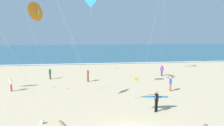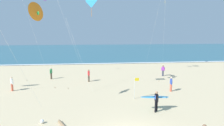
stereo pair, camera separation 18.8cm
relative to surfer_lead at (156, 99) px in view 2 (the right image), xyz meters
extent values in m
cube|color=#2D6075|center=(-2.71, 54.17, -1.01)|extent=(160.00, 60.00, 0.08)
cube|color=white|center=(-2.71, 24.47, -0.96)|extent=(160.00, 0.93, 0.01)
cylinder|color=black|center=(-0.08, -0.27, -0.61)|extent=(0.13, 0.13, 0.88)
cylinder|color=black|center=(0.09, -0.10, -0.61)|extent=(0.13, 0.13, 0.88)
cube|color=black|center=(0.01, -0.18, 0.13)|extent=(0.21, 0.35, 0.60)
cube|color=blue|center=(-0.10, -0.19, 0.17)|extent=(0.02, 0.20, 0.32)
sphere|color=#A87A59|center=(0.01, -0.18, 0.55)|extent=(0.21, 0.21, 0.21)
cylinder|color=black|center=(0.01, -0.41, 0.09)|extent=(0.09, 0.09, 0.56)
cylinder|color=black|center=(0.00, 0.05, 0.24)|extent=(0.09, 0.09, 0.26)
cylinder|color=black|center=(-0.06, 0.13, 0.11)|extent=(0.25, 0.09, 0.14)
ellipsoid|color=#3399D8|center=(-0.01, 0.18, 0.07)|extent=(2.44, 0.62, 0.17)
cube|color=#333333|center=(-0.01, 0.18, 0.11)|extent=(2.13, 0.09, 0.09)
cube|color=#262628|center=(1.01, 0.21, 0.00)|extent=(0.12, 0.02, 0.14)
sphere|color=brown|center=(0.54, -5.92, 0.55)|extent=(0.21, 0.21, 0.21)
cylinder|color=silver|center=(-12.28, 12.53, 4.38)|extent=(2.47, 1.65, 10.66)
cylinder|color=brown|center=(-13.51, 11.72, -1.00)|extent=(0.06, 0.06, 0.10)
cylinder|color=silver|center=(3.31, 11.73, 4.60)|extent=(0.74, 4.66, 11.10)
cylinder|color=brown|center=(3.67, 9.41, -1.00)|extent=(0.06, 0.06, 0.10)
cube|color=#2D99DB|center=(-4.96, 5.73, 8.35)|extent=(1.18, 0.67, 1.33)
cylinder|color=orange|center=(-4.96, 5.73, 7.23)|extent=(0.02, 0.02, 0.91)
cylinder|color=silver|center=(-6.32, 6.48, 2.91)|extent=(2.75, 1.53, 7.73)
cylinder|color=brown|center=(-7.69, 7.24, -1.00)|extent=(0.06, 0.06, 0.10)
cone|color=orange|center=(-9.24, 1.55, 6.85)|extent=(1.10, 1.44, 1.47)
cube|color=green|center=(-9.24, 1.55, 6.71)|extent=(0.46, 0.30, 0.24)
cylinder|color=silver|center=(-10.24, -0.02, 2.82)|extent=(2.00, 3.15, 7.55)
cylinder|color=yellow|center=(7.53, 18.51, 10.46)|extent=(0.02, 0.02, 0.91)
cylinder|color=silver|center=(6.72, 16.32, 4.53)|extent=(1.63, 4.39, 10.96)
cylinder|color=brown|center=(5.91, 14.13, -1.00)|extent=(0.06, 0.06, 0.10)
cylinder|color=silver|center=(-7.23, 6.76, 4.92)|extent=(4.00, 2.03, 11.74)
cylinder|color=brown|center=(-9.22, 7.77, -1.00)|extent=(0.06, 0.06, 0.10)
cylinder|color=#4C3D2D|center=(-5.39, 10.29, -0.63)|extent=(0.22, 0.22, 0.84)
cube|color=red|center=(-5.39, 10.29, 0.06)|extent=(0.27, 0.36, 0.54)
sphere|color=#A87A59|center=(-5.39, 10.29, 0.44)|extent=(0.20, 0.20, 0.20)
cylinder|color=red|center=(-5.32, 10.09, -0.04)|extent=(0.08, 0.08, 0.50)
cylinder|color=red|center=(-5.45, 10.49, -0.04)|extent=(0.08, 0.08, 0.50)
cylinder|color=#D8593F|center=(-13.62, 7.07, -0.63)|extent=(0.22, 0.22, 0.84)
cube|color=white|center=(-13.62, 7.07, 0.06)|extent=(0.34, 0.36, 0.54)
sphere|color=beige|center=(-13.62, 7.07, 0.44)|extent=(0.20, 0.20, 0.20)
cylinder|color=white|center=(-13.75, 7.23, -0.04)|extent=(0.08, 0.08, 0.50)
cylinder|color=white|center=(-13.48, 6.91, -0.04)|extent=(0.08, 0.08, 0.50)
cylinder|color=#4C3D2D|center=(-10.47, 12.26, -0.63)|extent=(0.22, 0.22, 0.84)
cube|color=#339351|center=(-10.47, 12.26, 0.06)|extent=(0.29, 0.37, 0.54)
sphere|color=beige|center=(-10.47, 12.26, 0.44)|extent=(0.20, 0.20, 0.20)
cylinder|color=#339351|center=(-10.55, 12.07, -0.04)|extent=(0.08, 0.08, 0.50)
cylinder|color=#339351|center=(-10.38, 12.45, -0.04)|extent=(0.08, 0.08, 0.50)
cylinder|color=#2D334C|center=(5.29, 12.36, -0.63)|extent=(0.22, 0.22, 0.84)
cube|color=purple|center=(5.29, 12.36, 0.06)|extent=(0.37, 0.32, 0.54)
sphere|color=brown|center=(5.29, 12.36, 0.44)|extent=(0.20, 0.20, 0.20)
cylinder|color=purple|center=(5.12, 12.48, -0.04)|extent=(0.08, 0.08, 0.50)
cylinder|color=purple|center=(5.47, 12.25, -0.04)|extent=(0.08, 0.08, 0.50)
cylinder|color=#D8593F|center=(3.42, 5.02, -0.63)|extent=(0.22, 0.22, 0.84)
cube|color=#3351B7|center=(3.42, 5.02, 0.06)|extent=(0.23, 0.34, 0.54)
sphere|color=beige|center=(3.42, 5.02, 0.44)|extent=(0.20, 0.20, 0.20)
cylinder|color=#3351B7|center=(3.38, 4.81, -0.04)|extent=(0.08, 0.08, 0.50)
cylinder|color=#3351B7|center=(3.45, 5.23, -0.04)|extent=(0.08, 0.08, 0.50)
cylinder|color=silver|center=(-1.03, 3.10, 0.00)|extent=(0.05, 0.05, 2.10)
cube|color=yellow|center=(-0.81, 3.10, 0.85)|extent=(0.40, 0.02, 0.28)
sphere|color=white|center=(-8.59, -1.24, -0.91)|extent=(0.28, 0.28, 0.28)
cylinder|color=#846B4C|center=(-7.13, -1.75, -0.96)|extent=(0.75, 1.27, 0.17)
camera|label=1|loc=(-5.35, -14.70, 5.27)|focal=31.70mm
camera|label=2|loc=(-5.16, -14.72, 5.27)|focal=31.70mm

